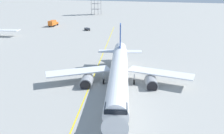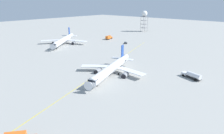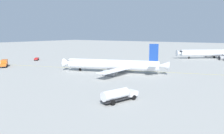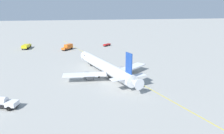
{
  "view_description": "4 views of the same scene",
  "coord_description": "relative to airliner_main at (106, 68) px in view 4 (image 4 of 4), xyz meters",
  "views": [
    {
      "loc": [
        45.95,
        15.2,
        19.98
      ],
      "look_at": [
        2.48,
        -1.68,
        4.36
      ],
      "focal_mm": 38.41,
      "sensor_mm": 36.0,
      "label": 1
    },
    {
      "loc": [
        63.32,
        54.92,
        31.98
      ],
      "look_at": [
        2.66,
        1.0,
        4.34
      ],
      "focal_mm": 30.95,
      "sensor_mm": 36.0,
      "label": 2
    },
    {
      "loc": [
        -42.35,
        68.29,
        14.75
      ],
      "look_at": [
        0.3,
        3.09,
        2.72
      ],
      "focal_mm": 35.2,
      "sensor_mm": 36.0,
      "label": 3
    },
    {
      "loc": [
        -69.72,
        9.89,
        24.02
      ],
      "look_at": [
        3.88,
        -2.93,
        2.38
      ],
      "focal_mm": 34.37,
      "sensor_mm": 36.0,
      "label": 4
    }
  ],
  "objects": [
    {
      "name": "catering_truck_truck_extra",
      "position": [
        48.36,
        14.4,
        -1.1
      ],
      "size": [
        7.12,
        6.31,
        3.1
      ],
      "rotation": [
        0.0,
        0.0,
        2.47
      ],
      "color": "#232326",
      "rests_on": "ground_plane"
    },
    {
      "name": "ground_plane",
      "position": [
        -1.85,
        0.41,
        -2.76
      ],
      "size": [
        600.0,
        600.0,
        0.0
      ],
      "primitive_type": "plane",
      "color": "#9E9E99"
    },
    {
      "name": "fire_tender_truck",
      "position": [
        55.49,
        37.81,
        -1.23
      ],
      "size": [
        9.29,
        3.95,
        2.5
      ],
      "rotation": [
        0.0,
        0.0,
        6.19
      ],
      "color": "#232326",
      "rests_on": "ground_plane"
    },
    {
      "name": "ops_pickup_truck",
      "position": [
        56.04,
        -8.74,
        -1.95
      ],
      "size": [
        5.03,
        5.16,
        1.41
      ],
      "rotation": [
        0.0,
        0.0,
        2.33
      ],
      "color": "#232326",
      "rests_on": "ground_plane"
    },
    {
      "name": "taxiway_centreline",
      "position": [
        2.74,
        -5.6,
        -2.75
      ],
      "size": [
        154.35,
        47.45,
        0.01
      ],
      "rotation": [
        0.0,
        0.0,
        0.3
      ],
      "color": "yellow",
      "rests_on": "ground_plane"
    },
    {
      "name": "airliner_main",
      "position": [
        0.0,
        0.0,
        0.0
      ],
      "size": [
        39.92,
        30.64,
        11.5
      ],
      "rotation": [
        0.0,
        0.0,
        0.32
      ],
      "color": "white",
      "rests_on": "ground_plane"
    }
  ]
}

